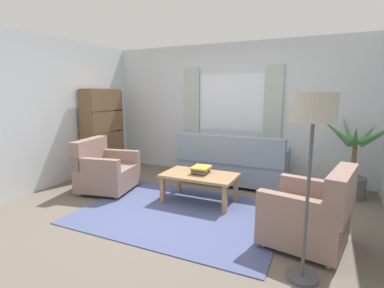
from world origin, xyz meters
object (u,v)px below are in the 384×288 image
at_px(coffee_table, 199,178).
at_px(potted_plant, 354,164).
at_px(bookshelf, 105,136).
at_px(standing_lamp, 313,123).
at_px(armchair_left, 105,170).
at_px(armchair_right, 312,214).
at_px(book_stack_on_table, 201,169).
at_px(couch, 232,164).

xyz_separation_m(coffee_table, potted_plant, (2.10, 1.19, 0.16)).
xyz_separation_m(bookshelf, standing_lamp, (3.99, -2.00, 0.62)).
xyz_separation_m(armchair_left, bookshelf, (-0.76, 0.88, 0.42)).
bearing_deg(standing_lamp, armchair_right, 87.78).
relative_size(coffee_table, book_stack_on_table, 3.21).
height_order(couch, armchair_right, couch).
xyz_separation_m(coffee_table, book_stack_on_table, (0.00, 0.05, 0.12)).
distance_m(bookshelf, standing_lamp, 4.51).
bearing_deg(potted_plant, couch, -176.88).
xyz_separation_m(couch, armchair_right, (1.43, -1.74, -0.01)).
xyz_separation_m(couch, coffee_table, (-0.17, -1.09, 0.01)).
xyz_separation_m(book_stack_on_table, bookshelf, (-2.42, 0.64, 0.27)).
bearing_deg(armchair_left, coffee_table, -94.42).
xyz_separation_m(armchair_left, book_stack_on_table, (1.66, 0.24, 0.14)).
bearing_deg(potted_plant, bookshelf, -173.66).
height_order(book_stack_on_table, standing_lamp, standing_lamp).
xyz_separation_m(armchair_right, bookshelf, (-4.02, 1.34, 0.42)).
bearing_deg(standing_lamp, book_stack_on_table, 139.12).
bearing_deg(armchair_right, book_stack_on_table, -102.90).
relative_size(armchair_right, coffee_table, 0.89).
bearing_deg(armchair_right, standing_lamp, 8.62).
relative_size(armchair_right, bookshelf, 0.57).
bearing_deg(bookshelf, armchair_left, 40.64).
distance_m(couch, book_stack_on_table, 1.06).
height_order(armchair_left, armchair_right, same).
height_order(coffee_table, bookshelf, bookshelf).
relative_size(armchair_left, bookshelf, 0.57).
height_order(armchair_left, bookshelf, bookshelf).
bearing_deg(bookshelf, potted_plant, 96.34).
xyz_separation_m(armchair_left, armchair_right, (3.26, -0.46, 0.00)).
distance_m(armchair_left, book_stack_on_table, 1.69).
bearing_deg(coffee_table, potted_plant, 29.56).
relative_size(couch, coffee_table, 1.73).
xyz_separation_m(coffee_table, standing_lamp, (1.57, -1.31, 1.01)).
relative_size(armchair_left, armchair_right, 1.00).
bearing_deg(coffee_table, bookshelf, 164.05).
bearing_deg(standing_lamp, armchair_left, 160.95).
distance_m(armchair_left, coffee_table, 1.67).
relative_size(book_stack_on_table, bookshelf, 0.20).
distance_m(coffee_table, book_stack_on_table, 0.13).
bearing_deg(standing_lamp, coffee_table, 140.27).
xyz_separation_m(couch, armchair_left, (-1.83, -1.28, -0.01)).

